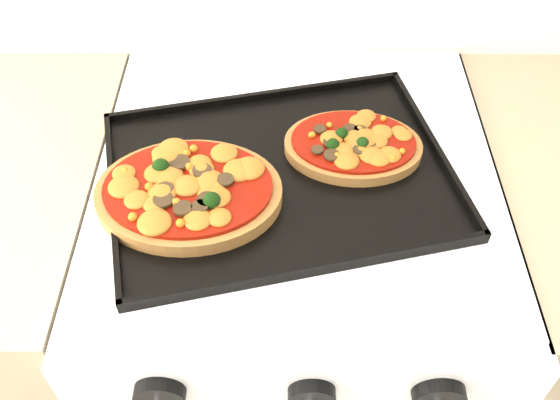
{
  "coord_description": "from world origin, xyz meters",
  "views": [
    {
      "loc": [
        -0.02,
        1.05,
        1.57
      ],
      "look_at": [
        -0.02,
        1.62,
        0.92
      ],
      "focal_mm": 40.0,
      "sensor_mm": 36.0,
      "label": 1
    }
  ],
  "objects_px": {
    "pizza_left": "(188,191)",
    "pizza_right": "(353,144)",
    "stove": "(293,325)",
    "baking_tray": "(280,173)"
  },
  "relations": [
    {
      "from": "baking_tray",
      "to": "pizza_right",
      "type": "distance_m",
      "value": 0.12
    },
    {
      "from": "pizza_left",
      "to": "pizza_right",
      "type": "bearing_deg",
      "value": 23.0
    },
    {
      "from": "baking_tray",
      "to": "stove",
      "type": "bearing_deg",
      "value": 32.19
    },
    {
      "from": "stove",
      "to": "pizza_right",
      "type": "distance_m",
      "value": 0.49
    },
    {
      "from": "pizza_right",
      "to": "pizza_left",
      "type": "bearing_deg",
      "value": -157.0
    },
    {
      "from": "pizza_right",
      "to": "stove",
      "type": "bearing_deg",
      "value": -164.95
    },
    {
      "from": "pizza_left",
      "to": "pizza_right",
      "type": "height_order",
      "value": "pizza_left"
    },
    {
      "from": "stove",
      "to": "baking_tray",
      "type": "distance_m",
      "value": 0.47
    },
    {
      "from": "stove",
      "to": "pizza_right",
      "type": "height_order",
      "value": "pizza_right"
    },
    {
      "from": "stove",
      "to": "pizza_left",
      "type": "bearing_deg",
      "value": -153.04
    }
  ]
}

